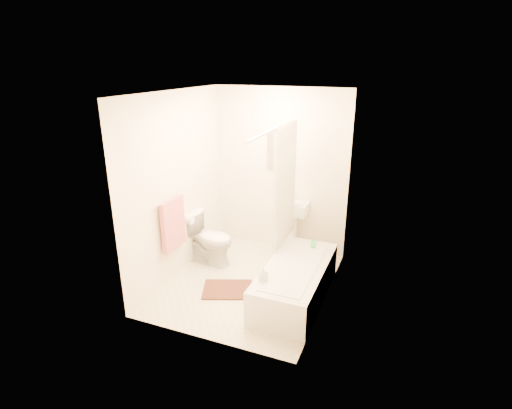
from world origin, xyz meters
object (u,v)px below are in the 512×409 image
at_px(toilet, 209,239).
at_px(bath_mat, 228,289).
at_px(sink, 292,225).
at_px(soap_bottle, 263,274).
at_px(bathtub, 295,282).

bearing_deg(toilet, bath_mat, -129.09).
xyz_separation_m(sink, soap_bottle, (0.17, -1.64, 0.09)).
height_order(toilet, bath_mat, toilet).
xyz_separation_m(toilet, bathtub, (1.41, -0.45, -0.14)).
distance_m(sink, bath_mat, 1.46).
distance_m(toilet, bathtub, 1.48).
height_order(bathtub, soap_bottle, soap_bottle).
height_order(bathtub, bath_mat, bathtub).
bearing_deg(bathtub, toilet, 162.47).
xyz_separation_m(bathtub, soap_bottle, (-0.24, -0.47, 0.30)).
bearing_deg(bath_mat, bathtub, 10.36).
xyz_separation_m(toilet, bath_mat, (0.57, -0.60, -0.35)).
height_order(bath_mat, soap_bottle, soap_bottle).
xyz_separation_m(sink, bath_mat, (-0.43, -1.33, -0.43)).
bearing_deg(bath_mat, soap_bottle, -27.59).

